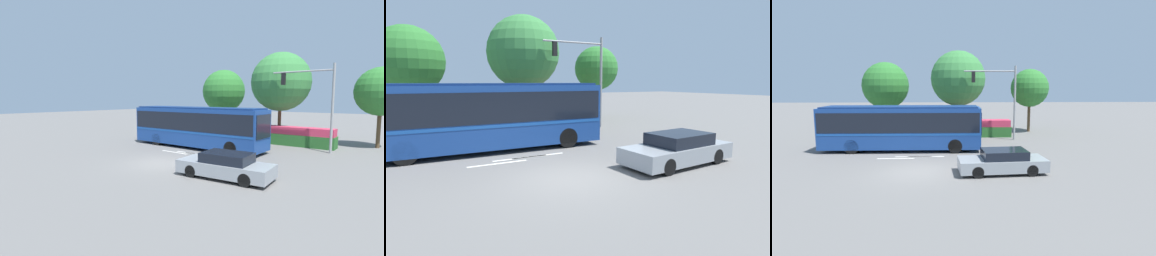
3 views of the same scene
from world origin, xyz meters
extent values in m
plane|color=slate|center=(0.00, 0.00, 0.00)|extent=(140.00, 140.00, 0.00)
cube|color=navy|center=(-1.74, 5.61, 1.68)|extent=(11.35, 2.65, 2.87)
cube|color=black|center=(-1.74, 5.61, 2.14)|extent=(11.13, 2.69, 1.38)
cube|color=#194C9E|center=(-1.74, 5.61, 1.34)|extent=(11.24, 2.68, 0.14)
cube|color=black|center=(3.95, 5.57, 2.03)|extent=(0.08, 2.18, 1.61)
cube|color=navy|center=(-1.74, 5.61, 3.17)|extent=(10.90, 2.44, 0.10)
cylinder|color=black|center=(2.13, 6.71, 0.50)|extent=(1.00, 0.31, 1.00)
cylinder|color=black|center=(2.11, 4.45, 0.50)|extent=(1.00, 0.31, 1.00)
cylinder|color=black|center=(-5.01, 6.77, 0.50)|extent=(1.00, 0.31, 1.00)
cylinder|color=black|center=(-5.03, 4.51, 0.50)|extent=(1.00, 0.31, 1.00)
cube|color=gray|center=(4.61, -0.41, 0.49)|extent=(4.82, 2.26, 0.63)
cube|color=black|center=(4.72, -0.40, 1.03)|extent=(2.47, 1.84, 0.47)
cylinder|color=black|center=(3.23, -1.36, 0.31)|extent=(0.64, 0.27, 0.62)
cylinder|color=black|center=(3.09, 0.30, 0.31)|extent=(0.64, 0.27, 0.62)
cylinder|color=black|center=(6.07, -1.12, 0.31)|extent=(0.64, 0.27, 0.62)
cylinder|color=black|center=(5.94, 0.53, 0.31)|extent=(0.64, 0.27, 0.62)
cylinder|color=gray|center=(7.27, 9.59, 3.18)|extent=(0.18, 0.18, 6.36)
cylinder|color=gray|center=(5.09, 9.59, 5.90)|extent=(4.37, 0.12, 0.12)
cube|color=black|center=(3.70, 9.59, 5.40)|extent=(0.30, 0.22, 0.90)
cylinder|color=red|center=(3.70, 9.71, 5.70)|extent=(0.18, 0.02, 0.18)
cylinder|color=yellow|center=(3.70, 9.71, 5.40)|extent=(0.18, 0.02, 0.18)
cylinder|color=green|center=(3.70, 9.71, 5.10)|extent=(0.18, 0.02, 0.18)
cube|color=#286028|center=(3.60, 11.42, 0.47)|extent=(7.38, 1.33, 0.94)
cube|color=#CC3351|center=(3.60, 11.42, 1.24)|extent=(7.23, 1.27, 0.61)
cylinder|color=brown|center=(-4.79, 14.61, 1.51)|extent=(0.28, 0.28, 3.03)
sphere|color=#2D752D|center=(-4.79, 14.61, 4.70)|extent=(4.64, 4.64, 4.64)
cylinder|color=brown|center=(2.46, 12.30, 1.75)|extent=(0.29, 0.29, 3.51)
sphere|color=#387F3D|center=(2.46, 12.30, 5.35)|extent=(5.12, 5.12, 5.12)
cylinder|color=brown|center=(9.71, 14.25, 1.54)|extent=(0.29, 0.29, 3.07)
sphere|color=#2D752D|center=(9.71, 14.25, 4.45)|extent=(3.81, 3.81, 3.81)
cube|color=silver|center=(0.16, 3.46, 0.01)|extent=(2.40, 0.16, 0.01)
cube|color=silver|center=(-0.65, 3.43, 0.01)|extent=(2.40, 0.16, 0.01)
cube|color=silver|center=(-1.74, 2.99, 0.01)|extent=(2.40, 0.16, 0.01)
camera|label=1|loc=(11.70, -12.08, 3.90)|focal=26.32mm
camera|label=2|loc=(-4.42, -9.03, 3.28)|focal=28.35mm
camera|label=3|loc=(2.01, -16.13, 4.66)|focal=28.15mm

